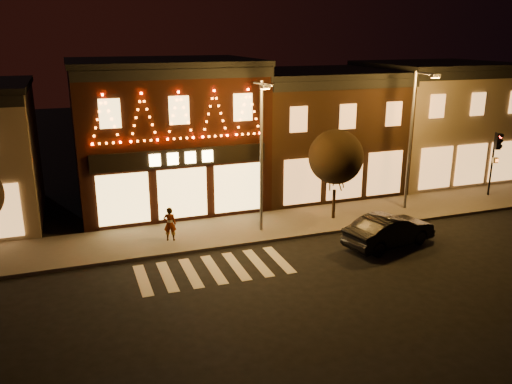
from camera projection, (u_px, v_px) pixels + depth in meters
ground at (244, 314)px, 18.90m from camera, size 120.00×120.00×0.00m
sidewalk_far at (231, 231)px, 26.74m from camera, size 44.00×4.00×0.15m
building_pulp at (166, 133)px, 30.29m from camera, size 10.20×8.34×8.30m
building_right_a at (315, 130)px, 33.50m from camera, size 9.20×8.28×7.50m
building_right_b at (433, 120)px, 36.38m from camera, size 9.20×8.28×7.80m
traffic_signal_far at (496, 151)px, 31.51m from camera, size 0.35×0.45×3.87m
streetlamp_mid at (262, 146)px, 25.17m from camera, size 0.70×1.69×7.41m
streetlamp_right at (414, 131)px, 28.52m from camera, size 0.49×1.74×7.60m
tree_right at (336, 157)px, 27.39m from camera, size 2.87×2.87×4.79m
dark_sedan at (389, 230)px, 24.81m from camera, size 4.89×2.63×1.53m
pedestrian at (170, 224)px, 25.07m from camera, size 0.69×0.55×1.65m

